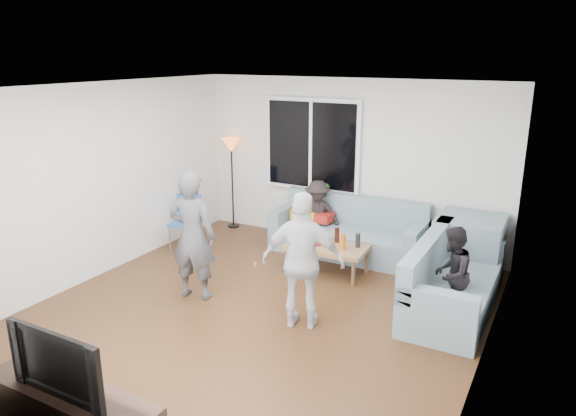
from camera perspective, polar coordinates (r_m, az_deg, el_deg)
The scene contains 30 objects.
floor at distance 6.42m, azimuth -3.40°, elevation -11.30°, with size 5.00×5.50×0.04m, color #56351C.
ceiling at distance 5.70m, azimuth -3.86°, elevation 12.93°, with size 5.00×5.50×0.04m, color white.
wall_back at distance 8.33m, azimuth 6.55°, elevation 4.80°, with size 5.00×0.04×2.60m, color silver.
wall_front at distance 4.02m, azimuth -25.35°, elevation -9.76°, with size 5.00×0.04×2.60m, color silver.
wall_left at distance 7.53m, azimuth -20.12°, elevation 2.65°, with size 0.04×5.50×2.60m, color silver.
wall_right at distance 5.11m, azimuth 21.14°, elevation -3.72°, with size 0.04×5.50×2.60m, color silver.
window_frame at distance 8.45m, azimuth 2.60°, elevation 6.78°, with size 1.62×0.06×1.47m, color white.
window_glass at distance 8.42m, azimuth 2.48°, elevation 6.74°, with size 1.50×0.02×1.35m, color black.
window_mullion at distance 8.41m, azimuth 2.45°, elevation 6.73°, with size 0.05×0.03×1.35m, color white.
radiator at distance 8.71m, azimuth 2.38°, elevation -1.32°, with size 1.30×0.12×0.62m, color silver.
potted_plant at distance 8.45m, azimuth 3.85°, elevation 1.57°, with size 0.20×0.16×0.37m, color #346E2C.
vase at distance 8.66m, azimuth 1.22°, elevation 1.26°, with size 0.15×0.15×0.16m, color silver.
sofa_back_section at distance 8.03m, azimuth 6.42°, elevation -2.11°, with size 2.30×0.85×0.85m, color slate, non-canonical shape.
sofa_right_section at distance 6.59m, azimuth 17.51°, elevation -7.04°, with size 0.85×2.00×0.85m, color slate, non-canonical shape.
sofa_corner at distance 7.59m, azimuth 18.84°, elevation -4.03°, with size 0.85×0.85×0.85m, color slate.
cushion_yellow at distance 8.28m, azimuth 1.56°, elevation -0.81°, with size 0.38×0.32×0.14m, color gold.
cushion_red at distance 8.23m, azimuth 3.58°, elevation -0.95°, with size 0.36×0.30×0.13m, color maroon.
coffee_table at distance 7.42m, azimuth 4.15°, elevation -5.49°, with size 1.10×0.60×0.40m, color olive.
pitcher at distance 7.34m, azimuth 3.06°, elevation -3.33°, with size 0.17×0.17×0.17m, color maroon.
side_chair at distance 8.29m, azimuth -11.04°, elevation -1.68°, with size 0.40×0.40×0.86m, color #2557A1, non-canonical shape.
floor_lamp at distance 9.20m, azimuth -6.00°, elevation 2.61°, with size 0.32×0.32×1.56m, color orange, non-canonical shape.
player_left at distance 6.59m, azimuth -10.22°, elevation -2.95°, with size 0.59×0.39×1.62m, color #444549.
player_right at distance 5.80m, azimuth 1.65°, elevation -5.76°, with size 0.91×0.38×1.55m, color silver.
spectator_right at distance 6.33m, azimuth 17.17°, elevation -6.77°, with size 0.54×0.42×1.10m, color black.
spectator_back at distance 8.22m, azimuth 3.18°, elevation -0.74°, with size 0.70×0.40×1.08m, color black.
tv_console at distance 4.80m, azimuth -22.10°, elevation -19.86°, with size 1.60×0.40×0.44m, color #2F2017.
television at distance 4.53m, azimuth -22.79°, elevation -14.75°, with size 0.96×0.13×0.55m, color black.
bottle_d at distance 7.18m, azimuth 5.90°, elevation -3.65°, with size 0.07×0.07×0.22m, color orange.
bottle_e at distance 7.30m, azimuth 7.52°, elevation -3.48°, with size 0.07×0.07×0.19m, color black.
bottle_c at distance 7.45m, azimuth 5.28°, elevation -2.93°, with size 0.07×0.07×0.21m, color black.
Camera 1 is at (3.03, -4.81, 2.97)m, focal length 33.07 mm.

